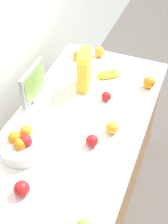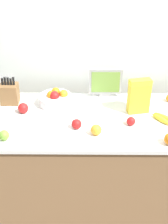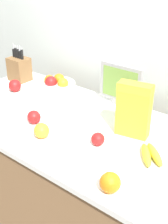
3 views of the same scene
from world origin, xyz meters
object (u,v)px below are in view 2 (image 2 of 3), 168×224
at_px(apple_front, 131,121).
at_px(fruit_bowl, 56,99).
at_px(apple_by_knife_block, 23,108).
at_px(orange_front_center, 96,130).
at_px(banana_bunch, 163,118).
at_px(knife_block, 10,93).
at_px(small_monitor, 105,82).
at_px(apple_middle, 4,135).
at_px(cereal_box, 139,95).
at_px(apple_near_bananas, 77,124).

bearing_deg(apple_front, fruit_bowl, 152.53).
relative_size(apple_by_knife_block, orange_front_center, 1.05).
distance_m(fruit_bowl, banana_bunch, 0.87).
xyz_separation_m(fruit_bowl, banana_bunch, (0.84, -0.24, -0.03)).
bearing_deg(apple_by_knife_block, knife_block, 130.50).
xyz_separation_m(small_monitor, fruit_bowl, (-0.42, -0.14, -0.08)).
distance_m(apple_middle, apple_front, 0.93).
xyz_separation_m(knife_block, apple_middle, (0.07, -0.53, -0.05)).
distance_m(apple_front, orange_front_center, 0.29).
relative_size(small_monitor, apple_by_knife_block, 3.37).
relative_size(cereal_box, apple_middle, 3.81).
height_order(banana_bunch, apple_middle, apple_middle).
relative_size(fruit_bowl, apple_front, 4.08).
bearing_deg(orange_front_center, knife_block, 147.14).
relative_size(apple_middle, apple_near_bananas, 0.99).
xyz_separation_m(banana_bunch, orange_front_center, (-0.52, -0.19, 0.02)).
bearing_deg(apple_middle, cereal_box, 21.35).
relative_size(knife_block, apple_near_bananas, 3.56).
relative_size(cereal_box, banana_bunch, 1.50).
bearing_deg(small_monitor, banana_bunch, -42.06).
distance_m(small_monitor, apple_near_bananas, 0.56).
height_order(knife_block, apple_by_knife_block, knife_block).
bearing_deg(orange_front_center, apple_near_bananas, 151.26).
relative_size(knife_block, small_monitor, 0.95).
bearing_deg(apple_near_bananas, orange_front_center, -28.74).
xyz_separation_m(knife_block, cereal_box, (1.05, -0.14, 0.07)).
bearing_deg(fruit_bowl, banana_bunch, -15.88).
xyz_separation_m(small_monitor, apple_middle, (-0.74, -0.64, -0.10)).
relative_size(fruit_bowl, apple_middle, 3.63).
xyz_separation_m(knife_block, small_monitor, (0.80, 0.12, 0.05)).
bearing_deg(cereal_box, small_monitor, 122.00).
bearing_deg(fruit_bowl, cereal_box, -9.75).
bearing_deg(small_monitor, apple_front, -69.15).
distance_m(small_monitor, apple_front, 0.49).
relative_size(small_monitor, apple_middle, 3.78).
relative_size(small_monitor, apple_near_bananas, 3.75).
distance_m(small_monitor, cereal_box, 0.36).
height_order(fruit_bowl, orange_front_center, fruit_bowl).
height_order(apple_middle, apple_near_bananas, same).
xyz_separation_m(cereal_box, apple_front, (-0.08, -0.19, -0.12)).
bearing_deg(cereal_box, apple_near_bananas, -165.59).
bearing_deg(orange_front_center, banana_bunch, 20.44).
relative_size(cereal_box, apple_near_bananas, 3.78).
bearing_deg(apple_near_bananas, fruit_bowl, 117.28).
height_order(small_monitor, apple_near_bananas, small_monitor).
distance_m(cereal_box, banana_bunch, 0.26).
relative_size(apple_front, orange_front_center, 0.83).
distance_m(knife_block, apple_near_bananas, 0.68).
xyz_separation_m(cereal_box, apple_middle, (-0.98, -0.38, -0.12)).
distance_m(cereal_box, apple_by_knife_block, 0.92).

